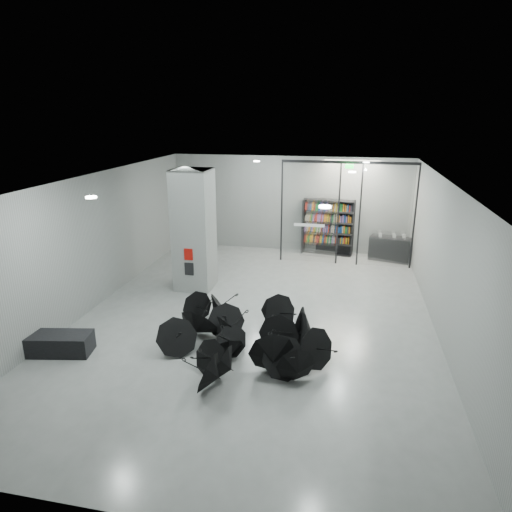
% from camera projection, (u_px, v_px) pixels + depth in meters
% --- Properties ---
extents(room, '(14.00, 14.02, 4.01)m').
position_uv_depth(room, '(256.00, 223.00, 12.25)').
color(room, slate).
rests_on(room, ground).
extents(column, '(1.20, 1.20, 4.00)m').
position_uv_depth(column, '(194.00, 230.00, 14.85)').
color(column, slate).
rests_on(column, ground).
extents(fire_cabinet, '(0.28, 0.04, 0.38)m').
position_uv_depth(fire_cabinet, '(188.00, 254.00, 14.47)').
color(fire_cabinet, '#A50A07').
rests_on(fire_cabinet, column).
extents(info_panel, '(0.30, 0.03, 0.42)m').
position_uv_depth(info_panel, '(189.00, 269.00, 14.63)').
color(info_panel, black).
rests_on(info_panel, column).
extents(exit_sign, '(0.30, 0.06, 0.15)m').
position_uv_depth(exit_sign, '(349.00, 167.00, 16.43)').
color(exit_sign, '#0CE533').
rests_on(exit_sign, room).
extents(glass_partition, '(5.06, 0.08, 4.00)m').
position_uv_depth(glass_partition, '(346.00, 209.00, 17.12)').
color(glass_partition, silver).
rests_on(glass_partition, ground).
extents(bench, '(1.69, 0.96, 0.51)m').
position_uv_depth(bench, '(59.00, 344.00, 11.12)').
color(bench, black).
rests_on(bench, ground).
extents(bookshelf, '(2.13, 0.76, 2.30)m').
position_uv_depth(bookshelf, '(328.00, 227.00, 18.73)').
color(bookshelf, black).
rests_on(bookshelf, ground).
extents(shop_counter, '(1.71, 1.03, 0.96)m').
position_uv_depth(shop_counter, '(390.00, 249.00, 18.06)').
color(shop_counter, black).
rests_on(shop_counter, ground).
extents(umbrella_cluster, '(4.83, 4.57, 1.30)m').
position_uv_depth(umbrella_cluster, '(250.00, 341.00, 11.16)').
color(umbrella_cluster, black).
rests_on(umbrella_cluster, ground).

